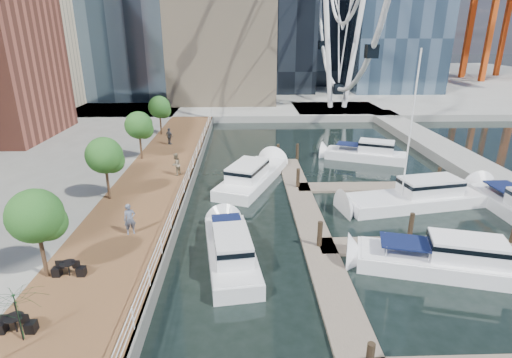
% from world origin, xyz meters
% --- Properties ---
extents(ground, '(520.00, 520.00, 0.00)m').
position_xyz_m(ground, '(0.00, 0.00, 0.00)').
color(ground, black).
rests_on(ground, ground).
extents(boardwalk, '(6.00, 60.00, 1.00)m').
position_xyz_m(boardwalk, '(-9.00, 15.00, 0.50)').
color(boardwalk, brown).
rests_on(boardwalk, ground).
extents(seawall, '(0.25, 60.00, 1.00)m').
position_xyz_m(seawall, '(-6.00, 15.00, 0.50)').
color(seawall, '#595954').
rests_on(seawall, ground).
extents(land_far, '(200.00, 114.00, 1.00)m').
position_xyz_m(land_far, '(0.00, 102.00, 0.50)').
color(land_far, gray).
rests_on(land_far, ground).
extents(breakwater, '(4.00, 60.00, 1.00)m').
position_xyz_m(breakwater, '(20.00, 20.00, 0.50)').
color(breakwater, gray).
rests_on(breakwater, ground).
extents(pier, '(14.00, 12.00, 1.00)m').
position_xyz_m(pier, '(14.00, 52.00, 0.50)').
color(pier, gray).
rests_on(pier, ground).
extents(railing, '(0.10, 60.00, 1.05)m').
position_xyz_m(railing, '(-6.10, 15.00, 1.52)').
color(railing, white).
rests_on(railing, boardwalk).
extents(floating_docks, '(16.00, 34.00, 2.60)m').
position_xyz_m(floating_docks, '(7.97, 9.98, 0.49)').
color(floating_docks, '#6D6051').
rests_on(floating_docks, ground).
extents(port_cranes, '(40.00, 52.00, 38.00)m').
position_xyz_m(port_cranes, '(67.67, 95.67, 20.00)').
color(port_cranes, '#D84C14').
rests_on(port_cranes, ground).
extents(street_trees, '(2.60, 42.60, 4.60)m').
position_xyz_m(street_trees, '(-11.40, 14.00, 4.29)').
color(street_trees, '#3F2B1C').
rests_on(street_trees, ground).
extents(yacht_foreground, '(10.34, 5.25, 2.15)m').
position_xyz_m(yacht_foreground, '(9.29, 5.27, 0.00)').
color(yacht_foreground, white).
rests_on(yacht_foreground, ground).
extents(pedestrian_near, '(0.82, 0.69, 1.91)m').
position_xyz_m(pedestrian_near, '(-8.39, 8.41, 1.96)').
color(pedestrian_near, '#50586B').
rests_on(pedestrian_near, boardwalk).
extents(pedestrian_mid, '(1.06, 1.16, 1.92)m').
position_xyz_m(pedestrian_mid, '(-7.31, 19.03, 1.96)').
color(pedestrian_mid, '#85755B').
rests_on(pedestrian_mid, boardwalk).
extents(pedestrian_far, '(1.11, 1.01, 1.82)m').
position_xyz_m(pedestrian_far, '(-9.61, 29.32, 1.91)').
color(pedestrian_far, '#373B45').
rests_on(pedestrian_far, boardwalk).
extents(moored_yachts, '(24.14, 35.59, 11.50)m').
position_xyz_m(moored_yachts, '(9.65, 13.70, 0.00)').
color(moored_yachts, white).
rests_on(moored_yachts, ground).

